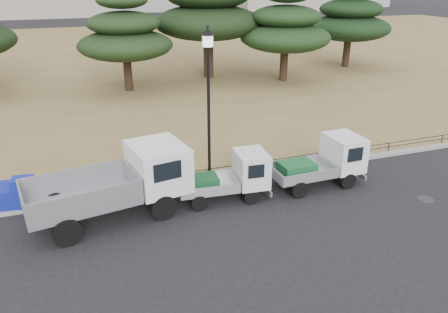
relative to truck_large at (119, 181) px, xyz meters
name	(u,v)px	position (x,y,z in m)	size (l,w,h in m)	color
ground	(244,214)	(3.85, -1.30, -1.24)	(220.00, 220.00, 0.00)	black
lawn	(123,58)	(3.85, 29.30, -1.17)	(120.00, 56.00, 0.15)	olive
curb	(219,180)	(3.85, 1.30, -1.16)	(120.00, 0.25, 0.16)	gray
truck_large	(119,181)	(0.00, 0.00, 0.00)	(5.40, 2.85, 2.24)	black
truck_kei_front	(230,177)	(3.80, -0.07, -0.41)	(3.26, 1.60, 1.68)	black
truck_kei_rear	(323,162)	(7.50, -0.16, -0.33)	(3.53, 1.61, 1.83)	black
street_lamp	(208,80)	(3.57, 1.60, 2.68)	(0.50, 0.50, 5.58)	black
pipe_fence	(218,170)	(3.85, 1.45, -0.80)	(38.00, 0.04, 0.40)	black
tarp_pile	(16,193)	(-3.28, 1.71, -0.70)	(1.57, 1.23, 0.97)	#1423A2
manhole	(426,199)	(10.35, -2.50, -1.24)	(0.60, 0.60, 0.01)	#2D2D30
pine_center_left	(125,35)	(2.58, 16.38, 2.52)	(6.16, 6.16, 6.27)	black
pine_center_right	(208,10)	(8.88, 18.48, 3.75)	(7.88, 7.88, 8.36)	black
pine_east_near	(286,28)	(13.68, 15.51, 2.66)	(6.43, 6.43, 6.50)	black
pine_east_far	(350,19)	(21.02, 18.49, 2.76)	(6.64, 6.64, 6.67)	black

